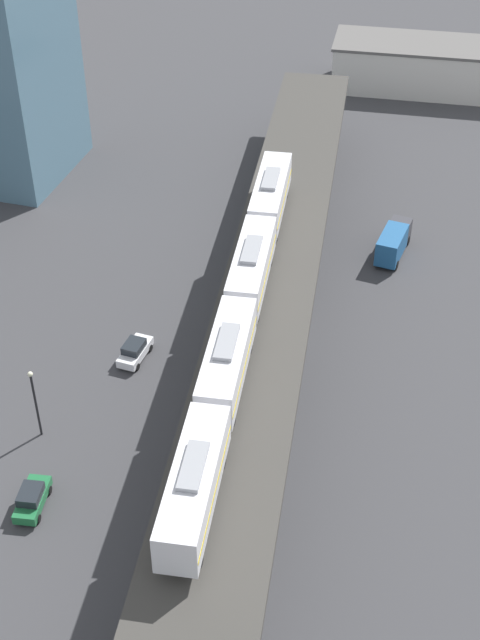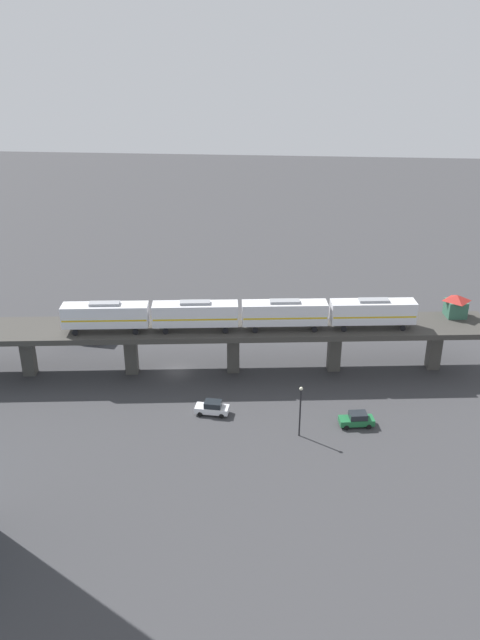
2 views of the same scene
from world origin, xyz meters
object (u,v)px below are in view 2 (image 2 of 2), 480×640
street_car_white (212,408)px  street_car_green (357,419)px  street_lamp (300,407)px  signal_hut (456,305)px  subway_train (240,313)px  delivery_truck (84,330)px

street_car_white → street_car_green: bearing=-93.2°
street_lamp → street_car_white: bearing=71.0°
street_car_green → signal_hut: bearing=-38.1°
subway_train → street_car_green: subway_train is taller
subway_train → street_lamp: 18.21m
subway_train → signal_hut: (7.85, -31.57, -0.74)m
street_lamp → street_car_green: bearing=-68.2°
street_car_white → street_lamp: bearing=-109.0°
street_car_green → delivery_truck: (21.32, 42.64, 0.82)m
signal_hut → subway_train: bearing=104.0°
delivery_truck → street_lamp: (-24.24, -35.35, 2.35)m
street_car_green → street_lamp: (-2.91, 7.29, 3.17)m
signal_hut → street_car_white: size_ratio=0.80×
signal_hut → delivery_truck: (1.53, 58.13, -7.40)m
street_car_white → subway_train: bearing=-13.6°
signal_hut → street_car_white: 39.87m
street_car_white → street_car_green: same height
subway_train → street_lamp: bearing=-149.4°
subway_train → delivery_truck: 29.32m
street_car_white → street_car_green: 18.75m
subway_train → delivery_truck: (9.39, 26.55, -8.14)m
street_car_white → street_car_green: size_ratio=0.97×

